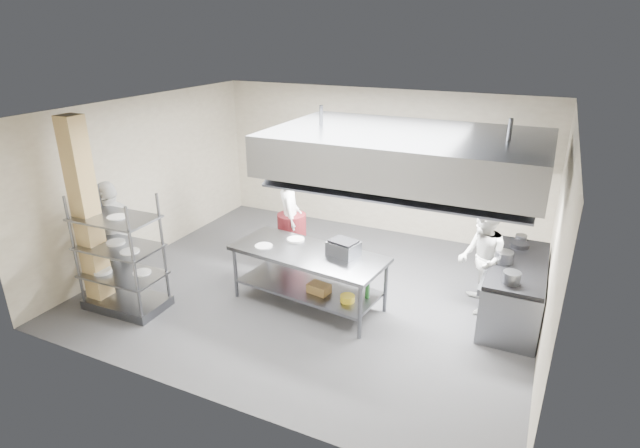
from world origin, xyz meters
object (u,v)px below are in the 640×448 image
at_px(pass_rack, 120,253).
at_px(cooking_range, 514,291).
at_px(griddle, 343,248).
at_px(chef_head, 290,220).
at_px(chef_plating, 115,236).
at_px(chef_line, 481,259).
at_px(stockpot, 504,257).
at_px(island, 308,278).

bearing_deg(pass_rack, cooking_range, 20.59).
distance_m(cooking_range, griddle, 2.66).
height_order(chef_head, chef_plating, chef_plating).
xyz_separation_m(pass_rack, cooking_range, (5.53, 2.30, -0.51)).
bearing_deg(griddle, pass_rack, -141.43).
bearing_deg(cooking_range, griddle, -160.32).
height_order(cooking_range, chef_plating, chef_plating).
distance_m(chef_line, stockpot, 0.37).
xyz_separation_m(cooking_range, stockpot, (-0.21, -0.10, 0.57)).
xyz_separation_m(cooking_range, chef_plating, (-6.08, -1.86, 0.52)).
bearing_deg(griddle, chef_head, 160.68).
bearing_deg(cooking_range, chef_line, -179.76).
bearing_deg(cooking_range, stockpot, -155.85).
xyz_separation_m(cooking_range, chef_line, (-0.54, -0.00, 0.43)).
xyz_separation_m(pass_rack, griddle, (3.09, 1.43, 0.08)).
height_order(cooking_range, stockpot, stockpot).
bearing_deg(cooking_range, pass_rack, -157.42).
height_order(chef_line, griddle, chef_line).
bearing_deg(chef_plating, chef_head, 128.43).
xyz_separation_m(chef_head, griddle, (1.43, -0.93, 0.10)).
bearing_deg(pass_rack, island, 24.97).
distance_m(chef_head, griddle, 1.71).
relative_size(chef_line, griddle, 3.84).
relative_size(pass_rack, chef_plating, 0.99).
bearing_deg(chef_plating, griddle, 102.68).
xyz_separation_m(cooking_range, chef_head, (-3.87, 0.06, 0.50)).
bearing_deg(island, chef_line, 28.85).
xyz_separation_m(pass_rack, stockpot, (5.32, 2.20, 0.06)).
height_order(griddle, stockpot, griddle).
bearing_deg(griddle, cooking_range, 33.46).
relative_size(chef_head, chef_line, 1.08).
xyz_separation_m(chef_line, chef_plating, (-5.54, -1.86, 0.10)).
xyz_separation_m(island, pass_rack, (-2.56, -1.30, 0.48)).
height_order(cooking_range, chef_head, chef_head).
height_order(island, chef_plating, chef_plating).
relative_size(cooking_range, chef_plating, 1.06).
distance_m(chef_line, griddle, 2.10).
bearing_deg(island, cooking_range, 25.15).
bearing_deg(stockpot, chef_head, 177.62).
distance_m(cooking_range, chef_head, 3.90).
distance_m(cooking_range, chef_line, 0.69).
xyz_separation_m(cooking_range, griddle, (-2.44, -0.87, 0.60)).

